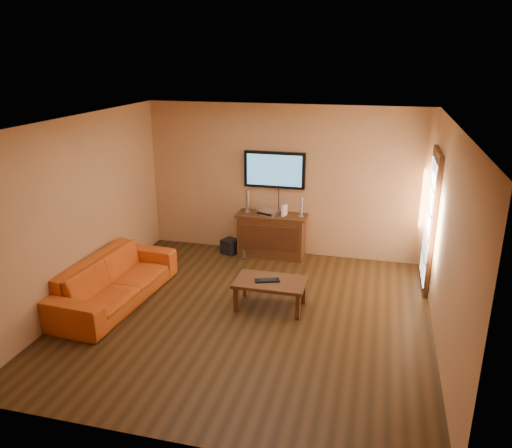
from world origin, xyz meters
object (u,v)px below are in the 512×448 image
(av_receiver, at_px, (268,212))
(bottle, at_px, (244,255))
(subwoofer, at_px, (230,246))
(media_console, at_px, (271,235))
(sofa, at_px, (114,273))
(coffee_table, at_px, (270,284))
(game_console, at_px, (284,210))
(speaker_left, at_px, (247,202))
(speaker_right, at_px, (301,208))
(keyboard, at_px, (267,280))
(television, at_px, (274,170))

(av_receiver, bearing_deg, bottle, -122.62)
(subwoofer, bearing_deg, media_console, 27.80)
(sofa, height_order, bottle, sofa)
(coffee_table, distance_m, game_console, 1.99)
(sofa, relative_size, speaker_left, 5.68)
(media_console, relative_size, speaker_right, 3.57)
(sofa, xyz_separation_m, keyboard, (2.23, 0.35, -0.01))
(game_console, distance_m, subwoofer, 1.25)
(television, bearing_deg, bottle, -131.53)
(sofa, bearing_deg, keyboard, -77.38)
(television, relative_size, sofa, 0.48)
(television, xyz_separation_m, sofa, (-1.86, -2.49, -1.11))
(media_console, xyz_separation_m, coffee_table, (0.41, -1.92, -0.03))
(speaker_left, bearing_deg, television, 18.44)
(subwoofer, xyz_separation_m, keyboard, (1.14, -1.88, 0.30))
(coffee_table, height_order, subwoofer, coffee_table)
(coffee_table, relative_size, speaker_left, 2.54)
(sofa, xyz_separation_m, speaker_left, (1.40, 2.33, 0.53))
(speaker_left, height_order, av_receiver, speaker_left)
(bottle, bearing_deg, media_console, 34.07)
(coffee_table, bearing_deg, speaker_left, 113.91)
(media_console, bearing_deg, sofa, -129.04)
(coffee_table, height_order, speaker_left, speaker_left)
(media_console, distance_m, sofa, 2.95)
(subwoofer, distance_m, keyboard, 2.21)
(sofa, distance_m, speaker_right, 3.35)
(television, height_order, subwoofer, television)
(game_console, distance_m, bottle, 1.08)
(speaker_left, relative_size, av_receiver, 1.14)
(sofa, height_order, keyboard, sofa)
(keyboard, bearing_deg, game_console, 94.21)
(av_receiver, xyz_separation_m, keyboard, (0.44, -1.93, -0.39))
(media_console, relative_size, av_receiver, 3.52)
(sofa, distance_m, subwoofer, 2.50)
(speaker_right, height_order, subwoofer, speaker_right)
(keyboard, bearing_deg, sofa, -171.11)
(media_console, distance_m, subwoofer, 0.81)
(television, bearing_deg, speaker_left, -161.56)
(television, relative_size, coffee_table, 1.08)
(media_console, relative_size, speaker_left, 3.10)
(bottle, bearing_deg, av_receiver, 37.63)
(television, height_order, av_receiver, television)
(sofa, bearing_deg, coffee_table, -77.06)
(keyboard, bearing_deg, subwoofer, 121.25)
(coffee_table, distance_m, sofa, 2.30)
(game_console, relative_size, bottle, 1.06)
(game_console, bearing_deg, speaker_left, -162.10)
(speaker_left, distance_m, speaker_right, 0.99)
(av_receiver, bearing_deg, sofa, -108.40)
(speaker_right, bearing_deg, subwoofer, -176.44)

